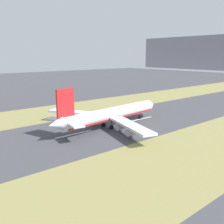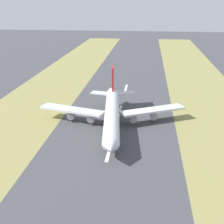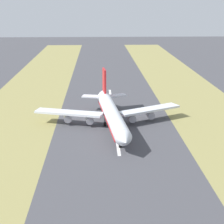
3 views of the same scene
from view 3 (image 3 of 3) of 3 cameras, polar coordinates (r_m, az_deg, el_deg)
name	(u,v)px [view 3 (image 3 of 3)]	position (r m, az deg, el deg)	size (l,w,h in m)	color
ground_plane	(116,129)	(153.79, 0.54, -2.66)	(800.00, 800.00, 0.00)	#424247
grass_median_west	(224,128)	(162.26, 16.64, -2.34)	(40.00, 600.00, 0.01)	olive
grass_median_east	(5,131)	(158.20, -15.98, -2.77)	(40.00, 600.00, 0.01)	olive
centreline_dash_near	(110,93)	(212.81, -0.27, 2.85)	(1.20, 18.00, 0.01)	silver
centreline_dash_mid	(113,114)	(174.27, 0.20, -0.31)	(1.20, 18.00, 0.01)	silver
centreline_dash_far	(118,146)	(136.58, 0.92, -5.22)	(1.20, 18.00, 0.01)	silver
airplane_main_jet	(111,113)	(155.15, -0.10, -0.15)	(63.81, 67.21, 20.20)	silver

